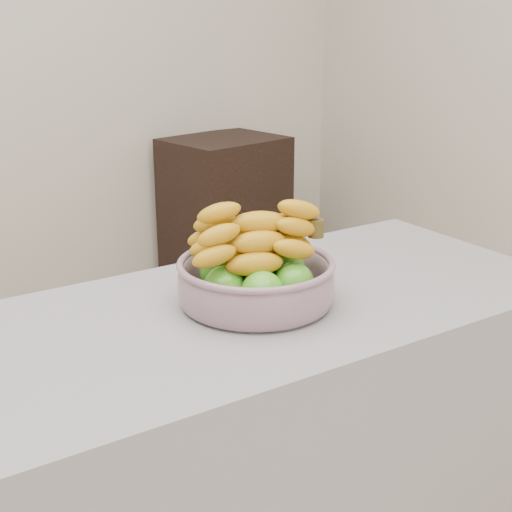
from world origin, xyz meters
The scene contains 2 objects.
cabinet centered at (1.26, 1.78, 0.45)m, with size 0.51×0.40×0.91m, color black.
fruit_bowl centered at (0.34, 0.09, 0.96)m, with size 0.31×0.31×0.19m.
Camera 1 is at (-0.38, -1.01, 1.45)m, focal length 50.00 mm.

